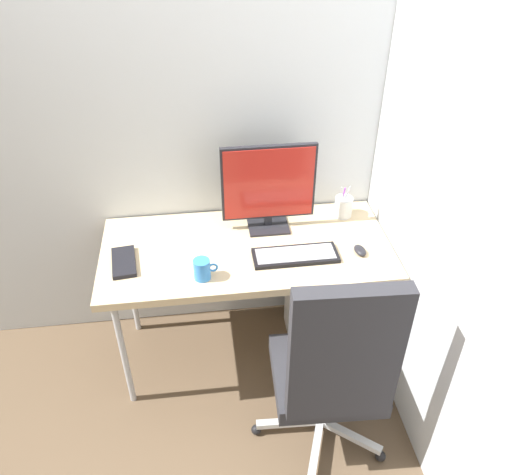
{
  "coord_description": "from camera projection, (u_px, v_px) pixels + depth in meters",
  "views": [
    {
      "loc": [
        -0.21,
        -2.04,
        2.32
      ],
      "look_at": [
        0.04,
        -0.07,
        0.85
      ],
      "focal_mm": 36.76,
      "sensor_mm": 36.0,
      "label": 1
    }
  ],
  "objects": [
    {
      "name": "notebook",
      "position": [
        124.0,
        262.0,
        2.46
      ],
      "size": [
        0.13,
        0.23,
        0.02
      ],
      "primitive_type": "cube",
      "rotation": [
        0.0,
        0.0,
        0.11
      ],
      "color": "black",
      "rests_on": "desk"
    },
    {
      "name": "ground_plane",
      "position": [
        248.0,
        350.0,
        3.02
      ],
      "size": [
        8.0,
        8.0,
        0.0
      ],
      "primitive_type": "plane",
      "color": "brown"
    },
    {
      "name": "office_chair",
      "position": [
        334.0,
        370.0,
        2.19
      ],
      "size": [
        0.63,
        0.65,
        1.12
      ],
      "color": "black",
      "rests_on": "ground_plane"
    },
    {
      "name": "pen_holder",
      "position": [
        343.0,
        206.0,
        2.77
      ],
      "size": [
        0.09,
        0.09,
        0.18
      ],
      "color": "silver",
      "rests_on": "desk"
    },
    {
      "name": "monitor",
      "position": [
        269.0,
        186.0,
        2.58
      ],
      "size": [
        0.47,
        0.17,
        0.46
      ],
      "color": "black",
      "rests_on": "desk"
    },
    {
      "name": "filing_cabinet",
      "position": [
        327.0,
        304.0,
        2.86
      ],
      "size": [
        0.38,
        0.5,
        0.65
      ],
      "color": "silver",
      "rests_on": "ground_plane"
    },
    {
      "name": "wall_side_right",
      "position": [
        438.0,
        141.0,
        2.06
      ],
      "size": [
        0.04,
        2.44,
        2.8
      ],
      "primitive_type": "cube",
      "color": "silver",
      "rests_on": "ground_plane"
    },
    {
      "name": "coffee_mug",
      "position": [
        202.0,
        269.0,
        2.36
      ],
      "size": [
        0.11,
        0.08,
        0.1
      ],
      "color": "#337FD8",
      "rests_on": "desk"
    },
    {
      "name": "wall_back",
      "position": [
        236.0,
        92.0,
        2.48
      ],
      "size": [
        3.2,
        0.04,
        2.8
      ],
      "primitive_type": "cube",
      "color": "silver",
      "rests_on": "ground_plane"
    },
    {
      "name": "mouse",
      "position": [
        360.0,
        250.0,
        2.53
      ],
      "size": [
        0.06,
        0.09,
        0.03
      ],
      "primitive_type": "ellipsoid",
      "rotation": [
        0.0,
        0.0,
        0.14
      ],
      "color": "black",
      "rests_on": "desk"
    },
    {
      "name": "keyboard",
      "position": [
        295.0,
        255.0,
        2.5
      ],
      "size": [
        0.41,
        0.15,
        0.02
      ],
      "color": "black",
      "rests_on": "desk"
    },
    {
      "name": "desk",
      "position": [
        246.0,
        254.0,
        2.61
      ],
      "size": [
        1.42,
        0.67,
        0.75
      ],
      "color": "#D1B78C",
      "rests_on": "ground_plane"
    }
  ]
}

